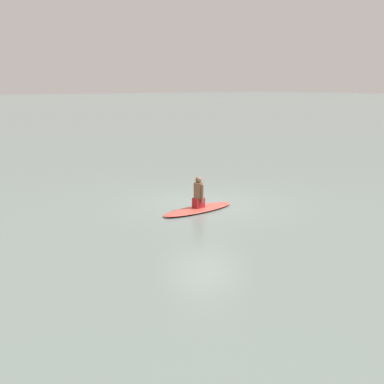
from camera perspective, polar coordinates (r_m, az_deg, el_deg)
ground_plane at (r=16.17m, az=1.49°, el=-1.42°), size 400.00×400.00×0.00m
surfboard at (r=15.32m, az=0.76°, el=-1.99°), size 2.76×0.98×0.11m
person_paddler at (r=15.21m, az=0.76°, el=-0.18°), size 0.34×0.43×0.97m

